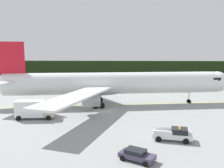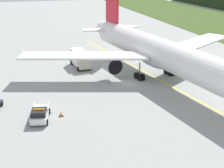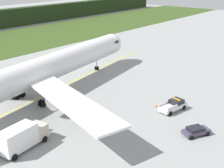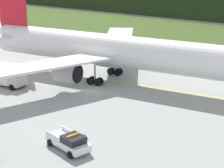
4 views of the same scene
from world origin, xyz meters
The scene contains 7 objects.
ground centered at (0.00, 0.00, 0.00)m, with size 320.00×320.00×0.00m, color #939795.
taxiway_centerline_main centered at (1.30, 6.59, 0.00)m, with size 77.84×0.30×0.01m, color yellow.
airliner centered at (0.54, 6.47, 4.94)m, with size 57.85×47.04×14.47m.
ops_pickup_truck centered at (10.96, -15.87, 0.90)m, with size 5.62×3.10×1.94m.
catering_truck centered at (-12.51, -6.15, 1.80)m, with size 7.20×3.32×3.55m.
staff_car centered at (5.50, -22.48, 0.70)m, with size 4.38×3.49×1.30m.
apron_cone centered at (10.52, -13.00, 0.35)m, with size 0.58×0.58×0.72m.
Camera 3 is at (-32.07, -37.55, 22.28)m, focal length 48.46 mm.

